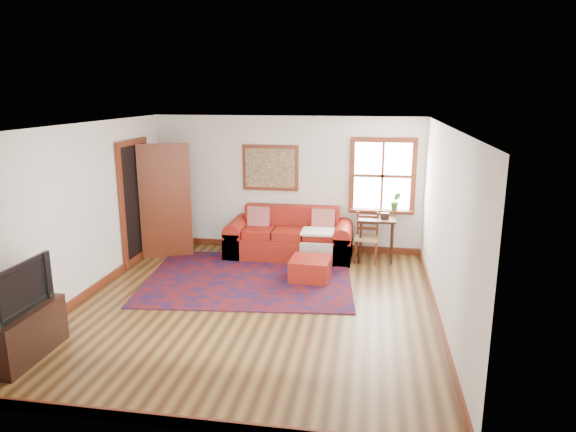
% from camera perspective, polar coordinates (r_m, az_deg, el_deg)
% --- Properties ---
extents(ground, '(5.50, 5.50, 0.00)m').
position_cam_1_polar(ground, '(7.32, -3.77, -9.91)').
color(ground, '#3E2510').
rests_on(ground, ground).
extents(room_envelope, '(5.04, 5.54, 2.52)m').
position_cam_1_polar(room_envelope, '(6.85, -3.95, 2.90)').
color(room_envelope, silver).
rests_on(room_envelope, ground).
extents(window, '(1.18, 0.20, 1.38)m').
position_cam_1_polar(window, '(9.38, 10.60, 3.54)').
color(window, white).
rests_on(window, ground).
extents(doorway, '(0.89, 1.08, 2.14)m').
position_cam_1_polar(doorway, '(9.31, -14.69, 1.72)').
color(doorway, black).
rests_on(doorway, ground).
extents(framed_artwork, '(1.05, 0.07, 0.85)m').
position_cam_1_polar(framed_artwork, '(9.53, -1.99, 5.37)').
color(framed_artwork, maroon).
rests_on(framed_artwork, ground).
extents(persian_rug, '(3.48, 2.91, 0.02)m').
position_cam_1_polar(persian_rug, '(8.32, -4.32, -6.88)').
color(persian_rug, '#5E0E0D').
rests_on(persian_rug, ground).
extents(red_leather_sofa, '(2.25, 0.93, 0.88)m').
position_cam_1_polar(red_leather_sofa, '(9.34, 0.21, -2.71)').
color(red_leather_sofa, maroon).
rests_on(red_leather_sofa, ground).
extents(red_ottoman, '(0.64, 0.64, 0.35)m').
position_cam_1_polar(red_ottoman, '(8.21, 2.50, -5.91)').
color(red_ottoman, maroon).
rests_on(red_ottoman, ground).
extents(side_table, '(0.64, 0.48, 0.77)m').
position_cam_1_polar(side_table, '(9.13, 9.84, -1.00)').
color(side_table, black).
rests_on(side_table, ground).
extents(ladder_back_chair, '(0.43, 0.41, 0.87)m').
position_cam_1_polar(ladder_back_chair, '(9.11, 8.75, -2.16)').
color(ladder_back_chair, tan).
rests_on(ladder_back_chair, ground).
extents(media_cabinet, '(0.47, 1.04, 0.57)m').
position_cam_1_polar(media_cabinet, '(6.61, -27.51, -11.54)').
color(media_cabinet, black).
rests_on(media_cabinet, ground).
extents(television, '(0.13, 0.97, 0.56)m').
position_cam_1_polar(television, '(6.36, -28.11, -7.04)').
color(television, black).
rests_on(television, media_cabinet).
extents(candle_hurricane, '(0.12, 0.12, 0.18)m').
position_cam_1_polar(candle_hurricane, '(6.75, -25.44, -7.38)').
color(candle_hurricane, silver).
rests_on(candle_hurricane, media_cabinet).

